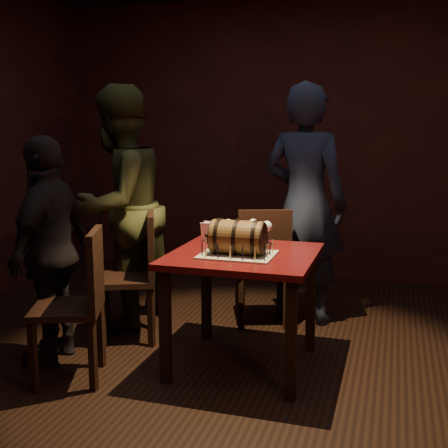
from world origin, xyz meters
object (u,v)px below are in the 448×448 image
object	(u,v)px
barrel_cake	(238,237)
wine_glass_left	(228,225)
chair_left_front	(80,297)
pint_of_ale	(231,235)
chair_back	(263,261)
person_back	(305,204)
person_left_rear	(119,208)
wine_glass_mid	(253,225)
person_left_front	(51,250)
chair_left_rear	(138,269)
pub_table	(243,270)
wine_glass_right	(267,227)

from	to	relation	value
barrel_cake	wine_glass_left	distance (m)	0.42
barrel_cake	wine_glass_left	xyz separation A→B (m)	(-0.17, 0.38, 0.00)
wine_glass_left	chair_left_front	bearing A→B (deg)	-132.44
pint_of_ale	chair_back	size ratio (longest dim) A/B	0.16
person_back	person_left_rear	bearing A→B (deg)	35.38
barrel_cake	pint_of_ale	xyz separation A→B (m)	(-0.13, 0.28, -0.04)
wine_glass_mid	person_back	bearing A→B (deg)	69.49
barrel_cake	person_left_front	distance (m)	1.23
pint_of_ale	chair_left_rear	world-z (taller)	chair_left_rear
wine_glass_mid	chair_left_front	xyz separation A→B (m)	(-0.87, -0.83, -0.34)
pub_table	wine_glass_mid	xyz separation A→B (m)	(-0.03, 0.35, 0.23)
pub_table	pint_of_ale	size ratio (longest dim) A/B	6.00
wine_glass_left	person_back	distance (m)	0.83
person_back	person_left_front	bearing A→B (deg)	55.42
wine_glass_mid	barrel_cake	bearing A→B (deg)	-88.42
barrel_cake	wine_glass_left	world-z (taller)	barrel_cake
person_back	person_left_rear	size ratio (longest dim) A/B	1.01
wine_glass_left	person_back	world-z (taller)	person_back
pint_of_ale	person_left_front	xyz separation A→B (m)	(-1.08, -0.46, -0.08)
wine_glass_left	pub_table	bearing A→B (deg)	-56.88
chair_left_front	person_left_rear	size ratio (longest dim) A/B	0.50
chair_left_rear	chair_left_front	xyz separation A→B (m)	(-0.04, -0.70, 0.00)
wine_glass_right	chair_left_rear	xyz separation A→B (m)	(-0.93, -0.07, -0.35)
barrel_cake	wine_glass_mid	bearing A→B (deg)	91.58
barrel_cake	chair_left_rear	bearing A→B (deg)	159.37
wine_glass_mid	wine_glass_right	xyz separation A→B (m)	(0.11, -0.06, 0.00)
wine_glass_right	pint_of_ale	world-z (taller)	wine_glass_right
pint_of_ale	person_left_front	bearing A→B (deg)	-156.93
wine_glass_mid	person_left_rear	world-z (taller)	person_left_rear
chair_back	person_back	size ratio (longest dim) A/B	0.50
chair_left_rear	barrel_cake	bearing A→B (deg)	-20.63
person_back	pub_table	bearing A→B (deg)	91.46
wine_glass_left	wine_glass_mid	bearing A→B (deg)	21.08
pint_of_ale	chair_back	distance (m)	0.64
pint_of_ale	chair_left_front	bearing A→B (deg)	-138.31
chair_left_rear	person_left_rear	size ratio (longest dim) A/B	0.50
wine_glass_right	person_left_rear	size ratio (longest dim) A/B	0.09
wine_glass_left	chair_left_front	distance (m)	1.10
person_back	person_left_front	world-z (taller)	person_back
pub_table	wine_glass_right	size ratio (longest dim) A/B	5.59
barrel_cake	wine_glass_left	size ratio (longest dim) A/B	2.37
wine_glass_left	barrel_cake	bearing A→B (deg)	-65.15
pub_table	pint_of_ale	distance (m)	0.30
barrel_cake	person_left_rear	xyz separation A→B (m)	(-1.11, 0.57, 0.06)
pub_table	chair_left_rear	bearing A→B (deg)	165.11
chair_left_front	person_left_rear	xyz separation A→B (m)	(-0.23, 0.96, 0.40)
pint_of_ale	person_back	size ratio (longest dim) A/B	0.08
wine_glass_right	chair_back	xyz separation A→B (m)	(-0.13, 0.46, -0.35)
pint_of_ale	person_left_front	distance (m)	1.18
person_left_rear	chair_left_front	bearing A→B (deg)	28.16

